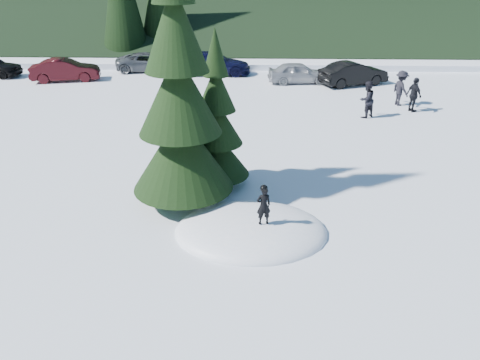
{
  "coord_description": "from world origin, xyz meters",
  "views": [
    {
      "loc": [
        0.03,
        -11.75,
        7.21
      ],
      "look_at": [
        -0.36,
        1.22,
        1.1
      ],
      "focal_mm": 35.0,
      "sensor_mm": 36.0,
      "label": 1
    }
  ],
  "objects_px": {
    "spruce_short": "(217,128)",
    "car_1": "(65,70)",
    "spruce_tall": "(179,104)",
    "car_4": "(298,73)",
    "adult_2": "(401,88)",
    "car_5": "(353,73)",
    "car_2": "(149,62)",
    "adult_1": "(414,95)",
    "child_skier": "(264,206)",
    "adult_0": "(367,100)",
    "car_3": "(213,63)"
  },
  "relations": [
    {
      "from": "spruce_tall",
      "to": "car_2",
      "type": "height_order",
      "value": "spruce_tall"
    },
    {
      "from": "spruce_tall",
      "to": "car_4",
      "type": "height_order",
      "value": "spruce_tall"
    },
    {
      "from": "spruce_short",
      "to": "car_1",
      "type": "relative_size",
      "value": 1.24
    },
    {
      "from": "adult_1",
      "to": "car_5",
      "type": "relative_size",
      "value": 0.41
    },
    {
      "from": "adult_1",
      "to": "car_1",
      "type": "height_order",
      "value": "adult_1"
    },
    {
      "from": "adult_1",
      "to": "car_4",
      "type": "distance_m",
      "value": 8.23
    },
    {
      "from": "car_1",
      "to": "car_2",
      "type": "relative_size",
      "value": 0.95
    },
    {
      "from": "adult_1",
      "to": "child_skier",
      "type": "bearing_deg",
      "value": 127.38
    },
    {
      "from": "spruce_tall",
      "to": "spruce_short",
      "type": "xyz_separation_m",
      "value": [
        1.0,
        1.4,
        -1.22
      ]
    },
    {
      "from": "adult_2",
      "to": "spruce_tall",
      "type": "bearing_deg",
      "value": 121.36
    },
    {
      "from": "child_skier",
      "to": "car_4",
      "type": "distance_m",
      "value": 18.93
    },
    {
      "from": "spruce_short",
      "to": "adult_0",
      "type": "height_order",
      "value": "spruce_short"
    },
    {
      "from": "spruce_tall",
      "to": "car_3",
      "type": "relative_size",
      "value": 1.65
    },
    {
      "from": "spruce_tall",
      "to": "car_3",
      "type": "bearing_deg",
      "value": 91.9
    },
    {
      "from": "adult_2",
      "to": "car_3",
      "type": "height_order",
      "value": "adult_2"
    },
    {
      "from": "adult_0",
      "to": "car_4",
      "type": "distance_m",
      "value": 7.74
    },
    {
      "from": "spruce_short",
      "to": "car_4",
      "type": "relative_size",
      "value": 1.38
    },
    {
      "from": "spruce_short",
      "to": "car_1",
      "type": "distance_m",
      "value": 19.03
    },
    {
      "from": "spruce_short",
      "to": "car_1",
      "type": "bearing_deg",
      "value": 125.85
    },
    {
      "from": "child_skier",
      "to": "adult_0",
      "type": "relative_size",
      "value": 0.62
    },
    {
      "from": "spruce_tall",
      "to": "adult_2",
      "type": "bearing_deg",
      "value": 48.88
    },
    {
      "from": "child_skier",
      "to": "adult_2",
      "type": "xyz_separation_m",
      "value": [
        7.65,
        13.79,
        -0.11
      ]
    },
    {
      "from": "spruce_tall",
      "to": "car_4",
      "type": "xyz_separation_m",
      "value": [
        5.08,
        16.64,
        -2.66
      ]
    },
    {
      "from": "child_skier",
      "to": "car_2",
      "type": "bearing_deg",
      "value": -85.94
    },
    {
      "from": "spruce_tall",
      "to": "adult_1",
      "type": "bearing_deg",
      "value": 44.84
    },
    {
      "from": "car_1",
      "to": "car_2",
      "type": "height_order",
      "value": "car_1"
    },
    {
      "from": "child_skier",
      "to": "adult_0",
      "type": "bearing_deg",
      "value": -130.26
    },
    {
      "from": "car_1",
      "to": "car_4",
      "type": "relative_size",
      "value": 1.12
    },
    {
      "from": "adult_0",
      "to": "car_3",
      "type": "height_order",
      "value": "adult_0"
    },
    {
      "from": "adult_1",
      "to": "adult_2",
      "type": "xyz_separation_m",
      "value": [
        -0.36,
        1.18,
        0.05
      ]
    },
    {
      "from": "adult_0",
      "to": "car_2",
      "type": "bearing_deg",
      "value": -74.77
    },
    {
      "from": "car_2",
      "to": "adult_1",
      "type": "bearing_deg",
      "value": -129.9
    },
    {
      "from": "car_1",
      "to": "car_5",
      "type": "relative_size",
      "value": 0.99
    },
    {
      "from": "adult_2",
      "to": "car_3",
      "type": "distance_m",
      "value": 13.08
    },
    {
      "from": "spruce_tall",
      "to": "car_2",
      "type": "relative_size",
      "value": 1.88
    },
    {
      "from": "adult_1",
      "to": "car_4",
      "type": "relative_size",
      "value": 0.46
    },
    {
      "from": "car_3",
      "to": "car_4",
      "type": "height_order",
      "value": "car_3"
    },
    {
      "from": "adult_2",
      "to": "car_1",
      "type": "height_order",
      "value": "adult_2"
    },
    {
      "from": "car_5",
      "to": "adult_2",
      "type": "bearing_deg",
      "value": 176.79
    },
    {
      "from": "adult_0",
      "to": "car_1",
      "type": "distance_m",
      "value": 19.43
    },
    {
      "from": "adult_1",
      "to": "car_2",
      "type": "xyz_separation_m",
      "value": [
        -15.85,
        9.51,
        -0.26
      ]
    },
    {
      "from": "spruce_short",
      "to": "car_4",
      "type": "distance_m",
      "value": 15.84
    },
    {
      "from": "car_5",
      "to": "car_3",
      "type": "bearing_deg",
      "value": 49.89
    },
    {
      "from": "adult_1",
      "to": "adult_2",
      "type": "relative_size",
      "value": 0.95
    },
    {
      "from": "car_4",
      "to": "car_1",
      "type": "bearing_deg",
      "value": 84.59
    },
    {
      "from": "spruce_tall",
      "to": "child_skier",
      "type": "height_order",
      "value": "spruce_tall"
    },
    {
      "from": "car_1",
      "to": "car_5",
      "type": "height_order",
      "value": "car_5"
    },
    {
      "from": "car_1",
      "to": "adult_1",
      "type": "bearing_deg",
      "value": -119.84
    },
    {
      "from": "car_2",
      "to": "car_5",
      "type": "distance_m",
      "value": 14.32
    },
    {
      "from": "adult_1",
      "to": "car_1",
      "type": "distance_m",
      "value": 21.6
    }
  ]
}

